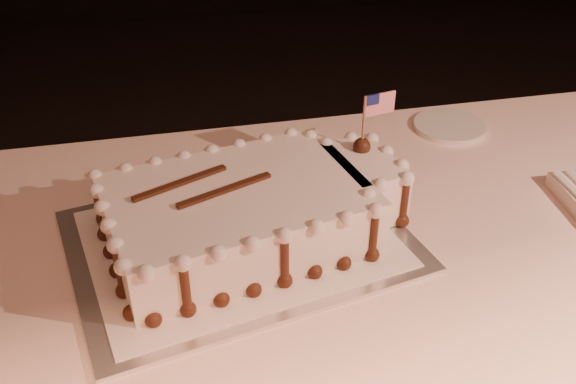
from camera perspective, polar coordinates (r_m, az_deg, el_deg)
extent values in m
cube|color=silver|center=(1.03, -4.35, -4.33)|extent=(0.59, 0.49, 0.01)
cube|color=white|center=(1.03, -4.36, -4.12)|extent=(0.53, 0.44, 0.00)
cube|color=white|center=(1.00, -4.47, -1.97)|extent=(0.44, 0.33, 0.09)
cube|color=white|center=(1.08, 6.69, 0.84)|extent=(0.12, 0.16, 0.09)
sphere|color=#482112|center=(0.90, -11.89, -11.02)|extent=(0.02, 0.02, 0.02)
sphere|color=#482112|center=(0.91, -8.89, -10.24)|extent=(0.02, 0.02, 0.02)
sphere|color=#482112|center=(0.91, -5.95, -9.45)|extent=(0.02, 0.02, 0.02)
sphere|color=#482112|center=(0.92, -3.08, -8.66)|extent=(0.02, 0.02, 0.02)
sphere|color=#482112|center=(0.94, -0.30, -7.86)|extent=(0.02, 0.02, 0.02)
sphere|color=#482112|center=(0.95, 2.38, -7.07)|extent=(0.02, 0.02, 0.02)
sphere|color=#482112|center=(0.97, 4.96, -6.29)|extent=(0.02, 0.02, 0.02)
sphere|color=#482112|center=(0.99, 7.44, -5.53)|extent=(0.02, 0.02, 0.02)
sphere|color=#482112|center=(1.02, 6.79, -4.14)|extent=(0.02, 0.02, 0.02)
sphere|color=#482112|center=(1.05, 7.85, -3.18)|extent=(0.02, 0.02, 0.02)
sphere|color=#482112|center=(1.07, 10.08, -2.53)|extent=(0.02, 0.02, 0.02)
sphere|color=#482112|center=(1.10, 9.67, -1.37)|extent=(0.02, 0.02, 0.02)
sphere|color=#482112|center=(1.13, 8.38, -0.08)|extent=(0.02, 0.02, 0.02)
sphere|color=#482112|center=(1.16, 7.16, 1.13)|extent=(0.02, 0.02, 0.02)
sphere|color=#482112|center=(1.16, 5.40, 1.20)|extent=(0.02, 0.02, 0.02)
sphere|color=#482112|center=(1.14, 3.27, 0.68)|extent=(0.02, 0.02, 0.02)
sphere|color=#482112|center=(1.16, 1.92, 1.40)|extent=(0.02, 0.02, 0.02)
sphere|color=#482112|center=(1.17, 0.25, 1.60)|extent=(0.02, 0.02, 0.02)
sphere|color=#482112|center=(1.15, -1.94, 1.08)|extent=(0.02, 0.02, 0.02)
sphere|color=#482112|center=(1.14, -4.19, 0.54)|extent=(0.02, 0.02, 0.02)
sphere|color=#482112|center=(1.13, -6.49, 0.00)|extent=(0.02, 0.02, 0.02)
sphere|color=#482112|center=(1.12, -8.84, -0.56)|extent=(0.02, 0.02, 0.02)
sphere|color=#482112|center=(1.11, -11.23, -1.13)|extent=(0.02, 0.02, 0.02)
sphere|color=#482112|center=(1.10, -13.65, -1.70)|extent=(0.02, 0.02, 0.02)
sphere|color=#482112|center=(1.10, -16.09, -2.28)|extent=(0.02, 0.02, 0.02)
sphere|color=#482112|center=(1.06, -15.97, -3.59)|extent=(0.02, 0.02, 0.02)
sphere|color=#482112|center=(1.03, -15.48, -5.11)|extent=(0.02, 0.02, 0.02)
sphere|color=#482112|center=(0.99, -14.95, -6.74)|extent=(0.02, 0.02, 0.02)
sphere|color=#482112|center=(0.95, -14.37, -8.50)|extent=(0.02, 0.02, 0.02)
sphere|color=#482112|center=(0.91, -13.74, -10.39)|extent=(0.02, 0.02, 0.02)
sphere|color=white|center=(0.84, -12.53, -7.04)|extent=(0.02, 0.02, 0.02)
sphere|color=white|center=(0.85, -9.37, -6.25)|extent=(0.02, 0.02, 0.02)
sphere|color=white|center=(0.86, -6.27, -5.46)|extent=(0.02, 0.02, 0.02)
sphere|color=white|center=(0.87, -3.25, -4.67)|extent=(0.02, 0.02, 0.02)
sphere|color=white|center=(0.89, -0.32, -3.88)|extent=(0.02, 0.02, 0.02)
sphere|color=white|center=(0.90, 2.50, -3.12)|extent=(0.02, 0.02, 0.02)
sphere|color=white|center=(0.92, 5.21, -2.38)|extent=(0.02, 0.02, 0.02)
sphere|color=white|center=(0.94, 7.80, -1.66)|extent=(0.02, 0.02, 0.02)
sphere|color=white|center=(0.97, 7.11, -0.31)|extent=(0.02, 0.02, 0.02)
sphere|color=white|center=(1.00, 8.21, 0.59)|extent=(0.02, 0.02, 0.02)
sphere|color=white|center=(1.02, 10.53, 1.19)|extent=(0.02, 0.02, 0.02)
sphere|color=white|center=(1.05, 10.09, 2.29)|extent=(0.02, 0.02, 0.02)
sphere|color=white|center=(1.09, 8.73, 3.52)|extent=(0.02, 0.02, 0.02)
sphere|color=white|center=(1.12, 7.45, 4.66)|extent=(0.02, 0.02, 0.02)
sphere|color=white|center=(1.12, 5.62, 4.74)|extent=(0.02, 0.02, 0.02)
sphere|color=white|center=(1.10, 3.41, 4.26)|extent=(0.02, 0.02, 0.02)
sphere|color=white|center=(1.12, 2.00, 4.95)|extent=(0.02, 0.02, 0.02)
sphere|color=white|center=(1.13, 0.26, 5.13)|extent=(0.02, 0.02, 0.02)
sphere|color=white|center=(1.11, -2.02, 4.64)|extent=(0.02, 0.02, 0.02)
sphere|color=white|center=(1.10, -4.37, 4.13)|extent=(0.02, 0.02, 0.02)
sphere|color=white|center=(1.08, -6.77, 3.61)|extent=(0.02, 0.02, 0.02)
sphere|color=white|center=(1.07, -9.22, 3.06)|extent=(0.02, 0.02, 0.02)
sphere|color=white|center=(1.07, -11.71, 2.50)|extent=(0.02, 0.02, 0.02)
sphere|color=white|center=(1.06, -14.23, 1.92)|extent=(0.02, 0.02, 0.02)
sphere|color=white|center=(1.05, -16.78, 1.34)|extent=(0.02, 0.02, 0.02)
sphere|color=white|center=(1.02, -16.68, 0.09)|extent=(0.02, 0.02, 0.02)
sphere|color=white|center=(0.98, -16.19, -1.35)|extent=(0.02, 0.02, 0.02)
sphere|color=white|center=(0.94, -15.67, -2.91)|extent=(0.02, 0.02, 0.02)
sphere|color=white|center=(0.90, -15.10, -4.60)|extent=(0.02, 0.02, 0.02)
sphere|color=white|center=(0.86, -14.47, -6.45)|extent=(0.02, 0.02, 0.02)
cylinder|color=#482112|center=(0.88, -9.11, -8.40)|extent=(0.01, 0.01, 0.09)
sphere|color=#482112|center=(0.90, -8.90, -10.15)|extent=(0.02, 0.02, 0.02)
cylinder|color=#482112|center=(0.91, -0.31, -6.02)|extent=(0.01, 0.01, 0.09)
sphere|color=#482112|center=(0.94, -0.30, -7.77)|extent=(0.02, 0.02, 0.02)
cylinder|color=#482112|center=(0.97, 7.61, -3.73)|extent=(0.01, 0.01, 0.09)
sphere|color=#482112|center=(0.99, 7.45, -5.44)|extent=(0.02, 0.02, 0.02)
cylinder|color=#482112|center=(1.05, 10.29, -0.79)|extent=(0.01, 0.01, 0.09)
sphere|color=#482112|center=(1.07, 10.09, -2.44)|extent=(0.02, 0.02, 0.02)
cylinder|color=#482112|center=(1.14, 7.30, 2.79)|extent=(0.01, 0.01, 0.09)
sphere|color=#482112|center=(1.16, 7.17, 1.22)|extent=(0.02, 0.02, 0.02)
cylinder|color=#482112|center=(1.14, 1.95, 3.06)|extent=(0.01, 0.01, 0.09)
sphere|color=#482112|center=(1.16, 1.92, 1.49)|extent=(0.02, 0.02, 0.02)
cylinder|color=#482112|center=(1.12, -4.27, 2.23)|extent=(0.01, 0.01, 0.09)
sphere|color=#482112|center=(1.14, -4.19, 0.63)|extent=(0.02, 0.02, 0.02)
cylinder|color=#482112|center=(1.09, -11.45, 0.57)|extent=(0.01, 0.01, 0.09)
sphere|color=#482112|center=(1.11, -11.24, -1.04)|extent=(0.02, 0.02, 0.02)
cylinder|color=#482112|center=(1.04, -16.30, -1.87)|extent=(0.01, 0.01, 0.09)
sphere|color=#482112|center=(1.06, -15.99, -3.50)|extent=(0.02, 0.02, 0.02)
cylinder|color=#482112|center=(0.93, -14.71, -6.69)|extent=(0.01, 0.01, 0.09)
sphere|color=#482112|center=(0.95, -14.39, -8.40)|extent=(0.02, 0.02, 0.02)
cube|color=#482112|center=(0.99, -9.55, 0.82)|extent=(0.15, 0.07, 0.01)
cube|color=#482112|center=(0.97, -5.64, 0.18)|extent=(0.15, 0.07, 0.01)
sphere|color=#482112|center=(1.08, 6.58, 4.05)|extent=(0.03, 0.03, 0.03)
cylinder|color=#B5744D|center=(1.06, 6.70, 5.71)|extent=(0.00, 0.00, 0.11)
cube|color=#F2223C|center=(1.06, 8.20, 7.77)|extent=(0.05, 0.01, 0.04)
cube|color=navy|center=(1.05, 7.53, 8.13)|extent=(0.02, 0.01, 0.02)
cube|color=silver|center=(1.20, 24.20, -0.10)|extent=(0.01, 0.14, 0.01)
cylinder|color=silver|center=(1.40, 14.16, 5.69)|extent=(0.15, 0.15, 0.01)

